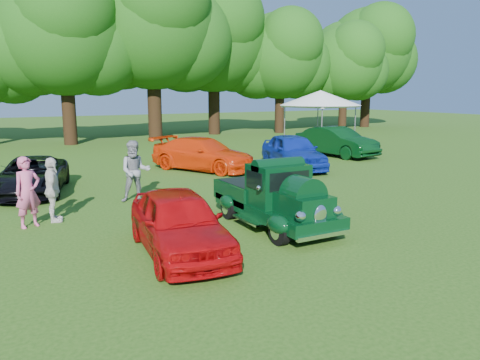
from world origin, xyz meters
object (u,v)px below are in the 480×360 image
back_car_green (336,142)px  spectator_white (53,190)px  spectator_pink (28,192)px  canopy_tent (320,98)px  back_car_black (31,176)px  red_convertible (179,222)px  spectator_grey (135,171)px  hero_pickup (274,199)px  back_car_orange (203,154)px  back_car_blue (293,151)px

back_car_green → spectator_white: spectator_white is taller
spectator_pink → canopy_tent: bearing=6.8°
back_car_black → canopy_tent: size_ratio=0.82×
red_convertible → spectator_grey: bearing=90.3°
hero_pickup → back_car_orange: size_ratio=0.85×
red_convertible → spectator_pink: spectator_pink is taller
back_car_blue → spectator_white: spectator_white is taller
spectator_grey → hero_pickup: bearing=-47.3°
back_car_orange → canopy_tent: 9.50m
spectator_pink → canopy_tent: (16.21, 8.99, 2.12)m
red_convertible → spectator_white: spectator_white is taller
back_car_orange → spectator_pink: (-7.51, -5.97, 0.20)m
spectator_white → back_car_orange: bearing=-41.5°
spectator_white → canopy_tent: canopy_tent is taller
back_car_black → spectator_grey: spectator_grey is taller
back_car_black → back_car_green: (15.26, 2.46, 0.16)m
spectator_grey → canopy_tent: bearing=43.9°
back_car_orange → spectator_grey: size_ratio=2.54×
hero_pickup → spectator_pink: 6.27m
spectator_grey → spectator_white: (-2.58, -1.26, -0.10)m
back_car_blue → spectator_grey: 8.50m
back_car_orange → back_car_blue: size_ratio=1.07×
red_convertible → spectator_white: bearing=123.9°
red_convertible → canopy_tent: bearing=49.2°
red_convertible → back_car_black: (-2.26, 8.00, -0.07)m
back_car_black → spectator_grey: 4.00m
hero_pickup → back_car_orange: hero_pickup is taller
back_car_black → spectator_grey: bearing=-31.3°
back_car_orange → spectator_white: spectator_white is taller
back_car_orange → back_car_blue: back_car_blue is taller
spectator_pink → red_convertible: bearing=-76.3°
red_convertible → spectator_white: (-2.05, 3.90, 0.18)m
spectator_white → canopy_tent: (15.60, 8.77, 2.16)m
hero_pickup → back_car_blue: bearing=52.2°
red_convertible → canopy_tent: size_ratio=0.74×
hero_pickup → back_car_black: hero_pickup is taller
back_car_orange → spectator_grey: bearing=-163.3°
hero_pickup → spectator_white: (-4.96, 3.08, 0.16)m
back_car_green → spectator_pink: 17.07m
back_car_green → spectator_white: bearing=-164.6°
back_car_green → red_convertible: bearing=-149.3°
spectator_white → back_car_black: bearing=11.5°
back_car_blue → spectator_pink: size_ratio=2.52×
back_car_green → spectator_grey: size_ratio=2.44×
hero_pickup → back_car_black: size_ratio=0.94×
hero_pickup → canopy_tent: 16.09m
back_car_blue → red_convertible: bearing=-122.6°
back_car_black → back_car_blue: (10.78, 0.06, 0.17)m
back_car_black → red_convertible: bearing=-60.0°
back_car_orange → canopy_tent: bearing=-10.4°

